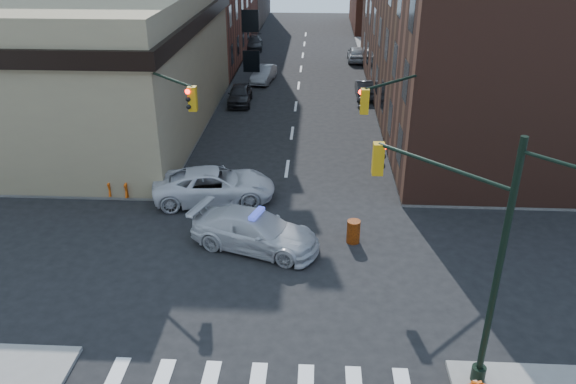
# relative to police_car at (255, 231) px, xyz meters

# --- Properties ---
(ground) EXTENTS (140.00, 140.00, 0.00)m
(ground) POSITION_rel_police_car_xyz_m (0.90, -1.31, -0.83)
(ground) COLOR black
(ground) RESTS_ON ground
(sidewalk_nw) EXTENTS (34.00, 54.50, 0.15)m
(sidewalk_nw) POSITION_rel_police_car_xyz_m (-22.10, 31.44, -0.75)
(sidewalk_nw) COLOR gray
(sidewalk_nw) RESTS_ON ground
(sidewalk_ne) EXTENTS (34.00, 54.50, 0.15)m
(sidewalk_ne) POSITION_rel_police_car_xyz_m (23.90, 31.44, -0.75)
(sidewalk_ne) COLOR gray
(sidewalk_ne) RESTS_ON ground
(bank_building) EXTENTS (22.00, 22.00, 9.00)m
(bank_building) POSITION_rel_police_car_xyz_m (-16.10, 15.19, 3.67)
(bank_building) COLOR #91835F
(bank_building) RESTS_ON ground
(commercial_row_ne) EXTENTS (14.00, 34.00, 14.00)m
(commercial_row_ne) POSITION_rel_police_car_xyz_m (13.90, 21.19, 6.17)
(commercial_row_ne) COLOR #4C291E
(commercial_row_ne) RESTS_ON ground
(signal_pole_se) EXTENTS (5.40, 5.27, 8.00)m
(signal_pole_se) POSITION_rel_police_car_xyz_m (6.94, -6.83, 3.79)
(signal_pole_se) COLOR black
(signal_pole_se) RESTS_ON sidewalk_se
(signal_pole_nw) EXTENTS (3.58, 3.67, 8.00)m
(signal_pole_nw) POSITION_rel_police_car_xyz_m (-4.95, 4.03, 3.51)
(signal_pole_nw) COLOR black
(signal_pole_nw) RESTS_ON sidewalk_nw
(signal_pole_ne) EXTENTS (3.67, 3.58, 8.00)m
(signal_pole_ne) POSITION_rel_police_car_xyz_m (6.74, 4.04, 3.51)
(signal_pole_ne) COLOR black
(signal_pole_ne) RESTS_ON sidewalk_ne
(tree_ne_near) EXTENTS (3.00, 3.00, 4.85)m
(tree_ne_near) POSITION_rel_police_car_xyz_m (8.40, 24.69, 2.66)
(tree_ne_near) COLOR black
(tree_ne_near) RESTS_ON sidewalk_ne
(tree_ne_far) EXTENTS (3.00, 3.00, 4.85)m
(tree_ne_far) POSITION_rel_police_car_xyz_m (8.40, 32.69, 2.66)
(tree_ne_far) COLOR black
(tree_ne_far) RESTS_ON sidewalk_ne
(police_car) EXTENTS (6.14, 4.02, 1.65)m
(police_car) POSITION_rel_police_car_xyz_m (0.00, 0.00, 0.00)
(police_car) COLOR silver
(police_car) RESTS_ON ground
(pickup) EXTENTS (6.47, 3.74, 1.70)m
(pickup) POSITION_rel_police_car_xyz_m (-2.56, 4.49, 0.02)
(pickup) COLOR silver
(pickup) RESTS_ON ground
(parked_car_wnear) EXTENTS (1.93, 4.42, 1.48)m
(parked_car_wnear) POSITION_rel_police_car_xyz_m (-3.46, 21.22, -0.09)
(parked_car_wnear) COLOR black
(parked_car_wnear) RESTS_ON ground
(parked_car_wfar) EXTENTS (2.08, 4.50, 1.43)m
(parked_car_wfar) POSITION_rel_police_car_xyz_m (-2.22, 27.73, -0.11)
(parked_car_wfar) COLOR gray
(parked_car_wfar) RESTS_ON ground
(parked_car_wdeep) EXTENTS (2.27, 4.86, 1.37)m
(parked_car_wdeep) POSITION_rel_police_car_xyz_m (-4.60, 41.42, -0.14)
(parked_car_wdeep) COLOR black
(parked_car_wdeep) RESTS_ON ground
(parked_car_enear) EXTENTS (1.51, 4.25, 1.40)m
(parked_car_enear) POSITION_rel_police_car_xyz_m (6.40, 23.59, -0.13)
(parked_car_enear) COLOR black
(parked_car_enear) RESTS_ON ground
(parked_car_efar) EXTENTS (1.84, 4.46, 1.51)m
(parked_car_efar) POSITION_rel_police_car_xyz_m (6.40, 36.28, -0.07)
(parked_car_efar) COLOR #9A9DA3
(parked_car_efar) RESTS_ON ground
(pedestrian_a) EXTENTS (0.72, 0.48, 1.94)m
(pedestrian_a) POSITION_rel_police_car_xyz_m (-9.29, 7.16, 0.29)
(pedestrian_a) COLOR black
(pedestrian_a) RESTS_ON sidewalk_nw
(pedestrian_b) EXTENTS (1.06, 0.99, 1.73)m
(pedestrian_b) POSITION_rel_police_car_xyz_m (-8.22, 4.69, 0.19)
(pedestrian_b) COLOR black
(pedestrian_b) RESTS_ON sidewalk_nw
(pedestrian_c) EXTENTS (1.02, 0.69, 1.61)m
(pedestrian_c) POSITION_rel_police_car_xyz_m (-9.41, 4.69, 0.13)
(pedestrian_c) COLOR #202531
(pedestrian_c) RESTS_ON sidewalk_nw
(barrel_road) EXTENTS (0.69, 0.69, 1.05)m
(barrel_road) POSITION_rel_police_car_xyz_m (4.29, 0.70, -0.30)
(barrel_road) COLOR red
(barrel_road) RESTS_ON ground
(barrel_bank) EXTENTS (0.67, 0.67, 1.13)m
(barrel_bank) POSITION_rel_police_car_xyz_m (-4.10, 4.29, -0.26)
(barrel_bank) COLOR #EB3E0B
(barrel_bank) RESTS_ON ground
(barricade_nw_a) EXTENTS (1.24, 0.71, 0.89)m
(barricade_nw_a) POSITION_rel_police_car_xyz_m (-7.42, 4.39, -0.23)
(barricade_nw_a) COLOR #EA370B
(barricade_nw_a) RESTS_ON sidewalk_nw
(barricade_nw_b) EXTENTS (1.26, 0.69, 0.92)m
(barricade_nw_b) POSITION_rel_police_car_xyz_m (-8.46, 6.52, -0.22)
(barricade_nw_b) COLOR #C34909
(barricade_nw_b) RESTS_ON sidewalk_nw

